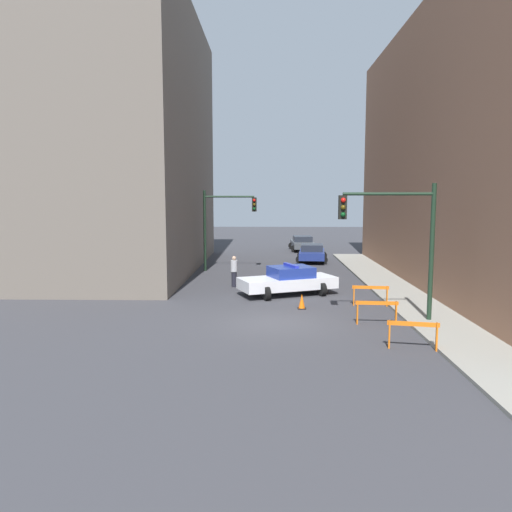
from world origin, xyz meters
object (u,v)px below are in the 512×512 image
Objects in this scene: parked_car_near at (312,253)px; pedestrian_crossing at (234,271)px; barrier_mid at (377,309)px; parked_car_mid at (302,243)px; traffic_light_far at (222,219)px; traffic_cone at (302,302)px; barrier_back at (370,292)px; barrier_front at (413,331)px; traffic_light_near at (401,231)px; police_car at (288,280)px.

parked_car_near is 11.54m from pedestrian_crossing.
parked_car_mid is at bearing 92.37° from barrier_mid.
traffic_light_far is 7.93× the size of traffic_cone.
traffic_light_far is 3.25× the size of barrier_back.
barrier_front is at bearing 50.28° from pedestrian_crossing.
barrier_back is at bearing -79.47° from parked_car_near.
traffic_light_near reaches higher than pedestrian_crossing.
traffic_light_near is at bearing 82.70° from barrier_front.
police_car is 3.53m from pedestrian_crossing.
barrier_mid is 1.00× the size of barrier_back.
traffic_light_near is 7.22m from police_car.
parked_car_near is at bearing 83.48° from traffic_cone.
police_car is 3.12m from traffic_cone.
traffic_light_near is at bearing -31.96° from traffic_cone.
pedestrian_crossing reaches higher than traffic_cone.
police_car is (4.00, -7.86, -2.67)m from traffic_light_far.
traffic_light_near is 7.93× the size of traffic_cone.
pedestrian_crossing is (-4.87, -17.95, 0.19)m from parked_car_mid.
barrier_front is at bearing -80.80° from parked_car_near.
parked_car_near is at bearing 36.66° from traffic_light_far.
barrier_front is 3.12m from barrier_mid.
barrier_mid is (7.11, -13.51, -2.78)m from traffic_light_far.
traffic_light_near is 1.17× the size of parked_car_near.
pedestrian_crossing reaches higher than barrier_front.
parked_car_near is 2.79× the size of barrier_back.
traffic_light_near reaches higher than traffic_light_far.
parked_car_near reaches higher than traffic_cone.
pedestrian_crossing is at bearing 132.76° from traffic_light_near.
barrier_back is at bearing 12.01° from traffic_cone.
traffic_cone is (-3.07, -0.65, -0.30)m from barrier_back.
traffic_light_near is 1.03× the size of police_car.
pedestrian_crossing is (-2.82, 2.13, 0.14)m from police_car.
traffic_light_near reaches higher than barrier_back.
traffic_light_near is 18.10m from parked_car_near.
parked_car_near is at bearing 95.75° from traffic_light_near.
traffic_light_near is 3.08m from barrier_mid.
traffic_light_far is at bearing 126.29° from barrier_back.
parked_car_mid is 22.53m from barrier_back.
pedestrian_crossing is 1.04× the size of barrier_mid.
parked_car_near is 7.58m from parked_car_mid.
police_car is 4.28m from barrier_back.
barrier_front is at bearing -89.49° from barrier_back.
traffic_cone is at bearing 52.06° from pedestrian_crossing.
barrier_mid is at bearing -62.23° from traffic_light_far.
police_car is 1.13× the size of parked_car_near.
police_car is at bearing 98.65° from traffic_cone.
barrier_back is at bearing 82.57° from barrier_mid.
barrier_back is at bearing -53.71° from traffic_light_far.
traffic_cone is (3.28, -5.18, -0.54)m from pedestrian_crossing.
traffic_light_far is 13.03m from barrier_back.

